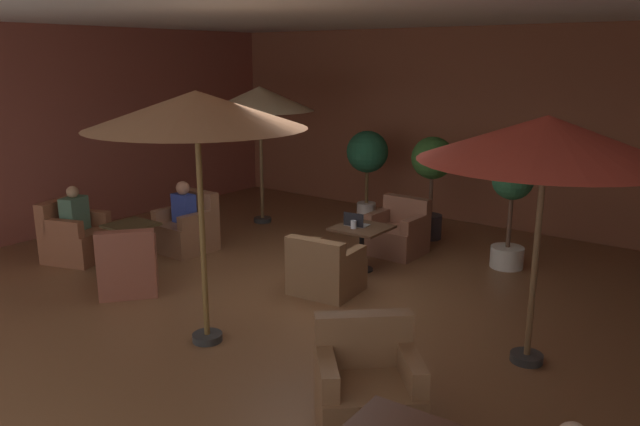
# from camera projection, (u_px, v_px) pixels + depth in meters

# --- Properties ---
(ground_plane) EXTENTS (10.40, 9.68, 0.02)m
(ground_plane) POSITION_uv_depth(u_px,v_px,m) (297.00, 300.00, 7.70)
(ground_plane) COLOR brown
(wall_back_brick) EXTENTS (10.40, 0.08, 3.45)m
(wall_back_brick) POSITION_uv_depth(u_px,v_px,m) (466.00, 127.00, 10.98)
(wall_back_brick) COLOR brown
(wall_back_brick) RESTS_ON ground_plane
(wall_left_accent) EXTENTS (0.08, 9.68, 3.45)m
(wall_left_accent) POSITION_uv_depth(u_px,v_px,m) (57.00, 131.00, 10.29)
(wall_left_accent) COLOR brown
(wall_left_accent) RESTS_ON ground_plane
(ceiling_slab) EXTENTS (10.40, 9.68, 0.06)m
(ceiling_slab) POSITION_uv_depth(u_px,v_px,m) (294.00, 6.00, 6.84)
(ceiling_slab) COLOR silver
(ceiling_slab) RESTS_ON wall_back_brick
(cafe_table_front_left) EXTENTS (0.73, 0.73, 0.64)m
(cafe_table_front_left) POSITION_uv_depth(u_px,v_px,m) (362.00, 236.00, 8.62)
(cafe_table_front_left) COLOR black
(cafe_table_front_left) RESTS_ON ground_plane
(armchair_front_left_north) EXTENTS (0.78, 0.75, 0.84)m
(armchair_front_left_north) POSITION_uv_depth(u_px,v_px,m) (398.00, 233.00, 9.44)
(armchair_front_left_north) COLOR brown
(armchair_front_left_north) RESTS_ON ground_plane
(armchair_front_left_east) EXTENTS (0.86, 0.83, 0.77)m
(armchair_front_left_east) POSITION_uv_depth(u_px,v_px,m) (325.00, 271.00, 7.84)
(armchair_front_left_east) COLOR #88603F
(armchair_front_left_east) RESTS_ON ground_plane
(cafe_table_front_right) EXTENTS (0.63, 0.63, 0.64)m
(cafe_table_front_right) POSITION_uv_depth(u_px,v_px,m) (132.00, 236.00, 8.78)
(cafe_table_front_right) COLOR black
(cafe_table_front_right) RESTS_ON ground_plane
(armchair_front_right_north) EXTENTS (1.03, 1.02, 0.87)m
(armchair_front_right_north) POSITION_uv_depth(u_px,v_px,m) (128.00, 267.00, 7.87)
(armchair_front_right_north) COLOR brown
(armchair_front_right_north) RESTS_ON ground_plane
(armchair_front_right_east) EXTENTS (0.77, 0.80, 0.91)m
(armchair_front_right_east) POSITION_uv_depth(u_px,v_px,m) (187.00, 230.00, 9.57)
(armchair_front_right_east) COLOR #8B5C40
(armchair_front_right_east) RESTS_ON ground_plane
(armchair_front_right_south) EXTENTS (0.98, 0.96, 0.90)m
(armchair_front_right_south) POSITION_uv_depth(u_px,v_px,m) (75.00, 238.00, 9.11)
(armchair_front_right_south) COLOR brown
(armchair_front_right_south) RESTS_ON ground_plane
(armchair_mid_center_east) EXTENTS (1.09, 1.08, 0.90)m
(armchair_mid_center_east) POSITION_uv_depth(u_px,v_px,m) (368.00, 391.00, 4.95)
(armchair_mid_center_east) COLOR brown
(armchair_mid_center_east) RESTS_ON ground_plane
(patio_umbrella_tall_red) EXTENTS (1.90, 1.90, 2.44)m
(patio_umbrella_tall_red) POSITION_uv_depth(u_px,v_px,m) (260.00, 100.00, 10.75)
(patio_umbrella_tall_red) COLOR #2D2D2D
(patio_umbrella_tall_red) RESTS_ON ground_plane
(patio_umbrella_center_beige) EXTENTS (2.17, 2.17, 2.63)m
(patio_umbrella_center_beige) POSITION_uv_depth(u_px,v_px,m) (196.00, 111.00, 5.97)
(patio_umbrella_center_beige) COLOR #2D2D2D
(patio_umbrella_center_beige) RESTS_ON ground_plane
(patio_umbrella_near_wall) EXTENTS (2.33, 2.33, 2.43)m
(patio_umbrella_near_wall) POSITION_uv_depth(u_px,v_px,m) (546.00, 140.00, 5.58)
(patio_umbrella_near_wall) COLOR #2D2D2D
(patio_umbrella_near_wall) RESTS_ON ground_plane
(potted_tree_left_corner) EXTENTS (0.69, 0.69, 1.70)m
(potted_tree_left_corner) POSITION_uv_depth(u_px,v_px,m) (432.00, 170.00, 9.99)
(potted_tree_left_corner) COLOR #352D33
(potted_tree_left_corner) RESTS_ON ground_plane
(potted_tree_mid_left) EXTENTS (0.75, 0.75, 1.67)m
(potted_tree_mid_left) POSITION_uv_depth(u_px,v_px,m) (367.00, 158.00, 11.00)
(potted_tree_mid_left) COLOR silver
(potted_tree_mid_left) RESTS_ON ground_plane
(potted_tree_mid_right) EXTENTS (0.58, 0.58, 1.58)m
(potted_tree_mid_right) POSITION_uv_depth(u_px,v_px,m) (511.00, 200.00, 8.62)
(potted_tree_mid_right) COLOR silver
(potted_tree_mid_right) RESTS_ON ground_plane
(patron_blue_shirt) EXTENTS (0.37, 0.21, 0.65)m
(patron_blue_shirt) POSITION_uv_depth(u_px,v_px,m) (184.00, 204.00, 9.43)
(patron_blue_shirt) COLOR #2F409B
(patron_blue_shirt) RESTS_ON ground_plane
(patron_with_friend) EXTENTS (0.34, 0.43, 0.67)m
(patron_with_friend) POSITION_uv_depth(u_px,v_px,m) (74.00, 212.00, 9.00)
(patron_with_friend) COLOR #4A6B53
(patron_with_friend) RESTS_ON ground_plane
(iced_drink_cup) EXTENTS (0.08, 0.08, 0.11)m
(iced_drink_cup) POSITION_uv_depth(u_px,v_px,m) (354.00, 225.00, 8.49)
(iced_drink_cup) COLOR silver
(iced_drink_cup) RESTS_ON cafe_table_front_left
(open_laptop) EXTENTS (0.33, 0.25, 0.20)m
(open_laptop) POSITION_uv_depth(u_px,v_px,m) (355.00, 222.00, 8.62)
(open_laptop) COLOR #9EA0A5
(open_laptop) RESTS_ON cafe_table_front_left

